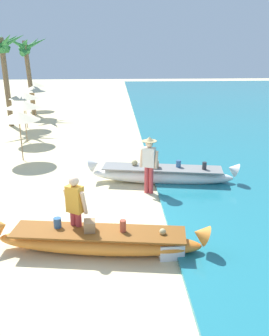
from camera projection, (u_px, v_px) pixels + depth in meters
ground_plane at (87, 233)px, 8.88m from camera, size 80.00×80.00×0.00m
boat_orange_foreground at (99, 240)px, 7.97m from camera, size 4.80×1.35×0.80m
boat_white_midground at (162, 175)px, 11.92m from camera, size 4.89×1.51×0.84m
person_vendor_hatted at (149, 161)px, 10.92m from camera, size 0.58×0.44×1.77m
person_tourist_customer at (75, 207)px, 8.02m from camera, size 0.57×0.47×1.68m
parasol_row_0 at (19, 116)px, 13.84m from camera, size 1.60×1.60×1.91m
parasol_row_1 at (24, 104)px, 16.48m from camera, size 1.60×1.60×1.91m
parasol_row_2 at (24, 95)px, 19.24m from camera, size 1.60×1.60×1.91m
parasol_row_3 at (33, 89)px, 22.14m from camera, size 1.60×1.60×1.91m
parasol_row_4 at (33, 84)px, 24.73m from camera, size 1.60×1.60×1.91m
palm_tree_leaning_seaward at (2, 50)px, 19.03m from camera, size 2.76×2.41×4.96m
palm_tree_mid_cluster at (27, 53)px, 22.41m from camera, size 2.50×2.56×4.84m
cooler_box at (171, 250)px, 7.81m from camera, size 0.53×0.35×0.35m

